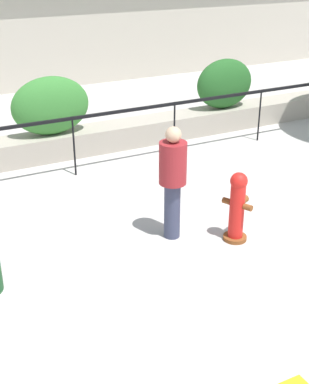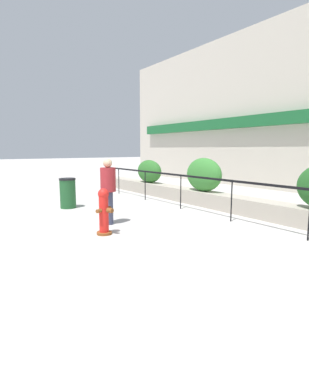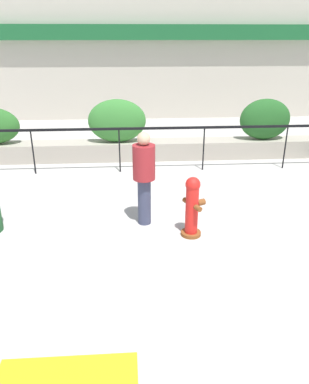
% 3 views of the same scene
% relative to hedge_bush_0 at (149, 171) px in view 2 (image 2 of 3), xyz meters
% --- Properties ---
extents(ground_plane, '(120.00, 120.00, 0.00)m').
position_rel_hedge_bush_0_xyz_m(ground_plane, '(5.62, -6.00, -1.00)').
color(ground_plane, '#BCB7B2').
extents(planter_wall_low, '(18.00, 0.70, 0.50)m').
position_rel_hedge_bush_0_xyz_m(planter_wall_low, '(5.62, 0.00, -0.75)').
color(planter_wall_low, '#ADA393').
rests_on(planter_wall_low, ground).
extents(fence_railing_segment, '(15.00, 0.05, 1.15)m').
position_rel_hedge_bush_0_xyz_m(fence_railing_segment, '(5.62, -1.10, 0.02)').
color(fence_railing_segment, black).
rests_on(fence_railing_segment, ground).
extents(hedge_bush_0, '(1.57, 0.69, 1.00)m').
position_rel_hedge_bush_0_xyz_m(hedge_bush_0, '(0.00, 0.00, 0.00)').
color(hedge_bush_0, '#2D6B28').
rests_on(hedge_bush_0, planter_wall_low).
extents(hedge_bush_1, '(1.58, 0.70, 1.17)m').
position_rel_hedge_bush_0_xyz_m(hedge_bush_1, '(3.41, 0.00, 0.09)').
color(hedge_bush_1, '#387F33').
rests_on(hedge_bush_1, planter_wall_low).
extents(fire_hydrant, '(0.48, 0.47, 1.08)m').
position_rel_hedge_bush_0_xyz_m(fire_hydrant, '(4.77, -4.51, -0.45)').
color(fire_hydrant, brown).
rests_on(fire_hydrant, ground).
extents(pedestrian, '(0.54, 0.54, 1.73)m').
position_rel_hedge_bush_0_xyz_m(pedestrian, '(3.98, -3.99, -0.01)').
color(pedestrian, '#383D56').
rests_on(pedestrian, ground).
extents(trash_bin, '(0.55, 0.55, 1.01)m').
position_rel_hedge_bush_0_xyz_m(trash_bin, '(1.16, -4.10, -0.49)').
color(trash_bin, '#1E5128').
rests_on(trash_bin, ground).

